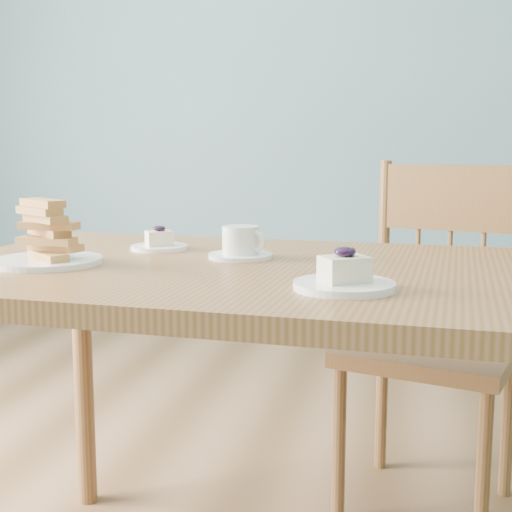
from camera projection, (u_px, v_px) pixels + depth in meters
dining_table at (282, 305)px, 1.49m from camera, size 1.54×0.95×0.80m
dining_chair at (434, 333)px, 2.06m from camera, size 0.56×0.55×1.00m
cheesecake_plate_near at (344, 279)px, 1.24m from camera, size 0.18×0.18×0.08m
cheesecake_plate_far at (159, 243)px, 1.72m from camera, size 0.14×0.14×0.06m
coffee_cup at (241, 245)px, 1.58m from camera, size 0.14×0.14×0.07m
biscotti_plate at (47, 242)px, 1.50m from camera, size 0.23×0.23×0.14m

